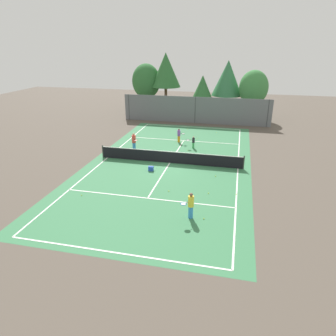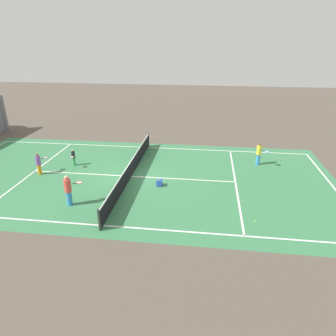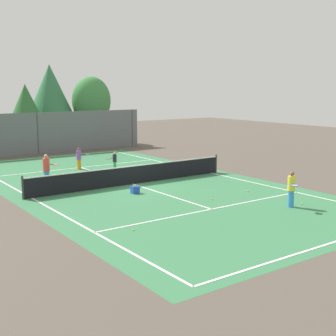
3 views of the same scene
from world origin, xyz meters
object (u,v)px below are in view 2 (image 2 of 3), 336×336
at_px(player_2, 39,164).
at_px(ball_crate, 159,183).
at_px(tennis_ball_4, 210,158).
at_px(tennis_ball_5, 214,173).
at_px(player_1, 259,153).
at_px(tennis_ball_10, 170,155).
at_px(player_0, 73,157).
at_px(tennis_ball_0, 207,150).
at_px(tennis_ball_6, 54,216).
at_px(tennis_ball_2, 85,167).
at_px(tennis_ball_9, 93,177).
at_px(tennis_ball_7, 255,221).
at_px(tennis_ball_3, 8,152).
at_px(tennis_ball_1, 256,160).
at_px(player_3, 68,190).
at_px(tennis_ball_11, 30,163).

bearing_deg(player_2, ball_crate, -95.01).
height_order(tennis_ball_4, tennis_ball_5, same).
relative_size(player_1, tennis_ball_10, 23.55).
height_order(player_0, tennis_ball_5, player_0).
distance_m(tennis_ball_0, tennis_ball_6, 12.80).
bearing_deg(tennis_ball_2, tennis_ball_9, -141.58).
bearing_deg(tennis_ball_4, tennis_ball_7, -164.90).
distance_m(player_0, ball_crate, 6.64).
xyz_separation_m(player_0, tennis_ball_9, (-1.67, -1.95, -0.56)).
relative_size(player_2, tennis_ball_3, 20.98).
height_order(tennis_ball_1, tennis_ball_7, same).
xyz_separation_m(player_2, tennis_ball_6, (-4.69, -3.18, -0.69)).
bearing_deg(player_3, tennis_ball_3, 49.15).
bearing_deg(tennis_ball_4, tennis_ball_10, 85.79).
bearing_deg(tennis_ball_10, tennis_ball_2, 119.00).
xyz_separation_m(player_3, tennis_ball_2, (4.81, 1.10, -0.83)).
xyz_separation_m(tennis_ball_0, tennis_ball_10, (-1.58, 2.66, 0.00)).
relative_size(player_3, tennis_ball_10, 25.26).
bearing_deg(player_0, tennis_ball_9, -130.65).
bearing_deg(player_3, tennis_ball_11, 45.25).
relative_size(tennis_ball_1, tennis_ball_4, 1.00).
bearing_deg(tennis_ball_0, tennis_ball_9, 130.41).
height_order(player_3, tennis_ball_5, player_3).
relative_size(player_2, tennis_ball_6, 20.98).
relative_size(player_1, tennis_ball_2, 23.55).
xyz_separation_m(player_3, tennis_ball_10, (7.77, -4.25, -0.83)).
bearing_deg(tennis_ball_4, player_1, -101.94).
relative_size(player_2, tennis_ball_9, 20.98).
relative_size(tennis_ball_4, tennis_ball_6, 1.00).
relative_size(player_0, tennis_ball_6, 17.27).
relative_size(player_0, tennis_ball_3, 17.27).
distance_m(player_2, tennis_ball_11, 2.40).
height_order(tennis_ball_6, tennis_ball_11, same).
distance_m(tennis_ball_2, tennis_ball_7, 11.64).
distance_m(tennis_ball_5, tennis_ball_11, 12.60).
relative_size(ball_crate, tennis_ball_11, 6.45).
distance_m(tennis_ball_2, tennis_ball_5, 8.55).
height_order(player_3, tennis_ball_11, player_3).
distance_m(tennis_ball_3, tennis_ball_4, 15.08).
bearing_deg(tennis_ball_4, ball_crate, 148.36).
bearing_deg(player_1, tennis_ball_6, 127.00).
height_order(tennis_ball_0, tennis_ball_7, same).
xyz_separation_m(player_2, tennis_ball_5, (1.48, -10.96, -0.69)).
relative_size(player_0, tennis_ball_9, 17.27).
bearing_deg(tennis_ball_1, tennis_ball_5, 132.46).
relative_size(ball_crate, tennis_ball_5, 6.45).
distance_m(player_0, tennis_ball_7, 12.57).
height_order(ball_crate, tennis_ball_5, ball_crate).
distance_m(player_1, tennis_ball_5, 3.59).
xyz_separation_m(tennis_ball_9, tennis_ball_10, (4.32, -4.27, 0.00)).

